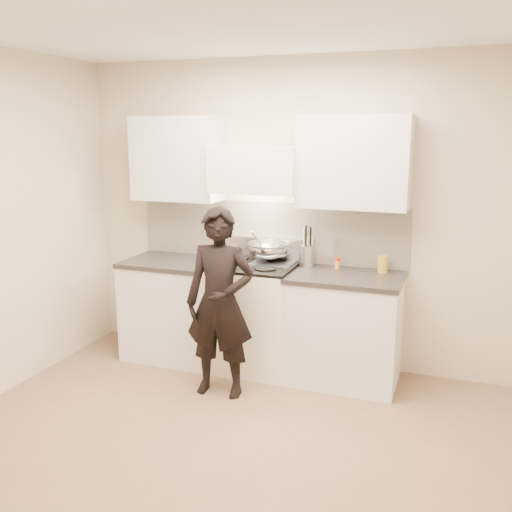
# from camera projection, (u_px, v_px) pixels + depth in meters

# --- Properties ---
(ground_plane) EXTENTS (4.00, 4.00, 0.00)m
(ground_plane) POSITION_uv_depth(u_px,v_px,m) (219.00, 454.00, 3.74)
(ground_plane) COLOR #82654D
(room_shell) EXTENTS (4.04, 3.54, 2.70)m
(room_shell) POSITION_uv_depth(u_px,v_px,m) (230.00, 205.00, 3.75)
(room_shell) COLOR beige
(room_shell) RESTS_ON ground
(stove) EXTENTS (0.76, 0.65, 0.96)m
(stove) POSITION_uv_depth(u_px,v_px,m) (252.00, 315.00, 5.04)
(stove) COLOR white
(stove) RESTS_ON ground
(counter_right) EXTENTS (0.92, 0.67, 0.92)m
(counter_right) POSITION_uv_depth(u_px,v_px,m) (344.00, 328.00, 4.77)
(counter_right) COLOR silver
(counter_right) RESTS_ON ground
(counter_left) EXTENTS (0.82, 0.67, 0.92)m
(counter_left) POSITION_uv_depth(u_px,v_px,m) (173.00, 308.00, 5.31)
(counter_left) COLOR silver
(counter_left) RESTS_ON ground
(wok) EXTENTS (0.38, 0.46, 0.30)m
(wok) POSITION_uv_depth(u_px,v_px,m) (269.00, 249.00, 5.01)
(wok) COLOR #B9BAC4
(wok) RESTS_ON stove
(stock_pot) EXTENTS (0.31, 0.29, 0.15)m
(stock_pot) POSITION_uv_depth(u_px,v_px,m) (224.00, 255.00, 4.87)
(stock_pot) COLOR #B9BAC4
(stock_pot) RESTS_ON stove
(utensil_crock) EXTENTS (0.13, 0.13, 0.36)m
(utensil_crock) POSITION_uv_depth(u_px,v_px,m) (307.00, 254.00, 4.93)
(utensil_crock) COLOR #BCBCBC
(utensil_crock) RESTS_ON counter_right
(spice_jar) EXTENTS (0.04, 0.04, 0.10)m
(spice_jar) POSITION_uv_depth(u_px,v_px,m) (338.00, 263.00, 4.85)
(spice_jar) COLOR orange
(spice_jar) RESTS_ON counter_right
(oil_glass) EXTENTS (0.08, 0.08, 0.14)m
(oil_glass) POSITION_uv_depth(u_px,v_px,m) (383.00, 264.00, 4.73)
(oil_glass) COLOR gold
(oil_glass) RESTS_ON counter_right
(person) EXTENTS (0.58, 0.41, 1.51)m
(person) POSITION_uv_depth(u_px,v_px,m) (220.00, 303.00, 4.46)
(person) COLOR black
(person) RESTS_ON ground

